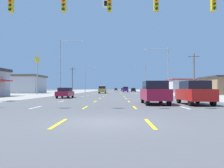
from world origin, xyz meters
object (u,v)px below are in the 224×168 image
at_px(suv_far_right_nearest, 194,92).
at_px(streetlight_right_row_1, 144,77).
at_px(hatchback_inner_right_farthest, 123,90).
at_px(streetlight_left_row_0, 63,63).
at_px(suv_inner_right_far, 125,89).
at_px(hatchback_far_right_farther, 133,90).
at_px(pole_sign_left_row_1, 37,66).
at_px(streetlight_left_row_1, 86,77).
at_px(box_truck_far_left_distant_a, 103,88).
at_px(streetlight_right_row_0, 166,67).
at_px(sedan_far_left_mid, 65,93).
at_px(suv_inner_right_near, 155,92).
at_px(hatchback_center_turn_distant_b, 116,89).
at_px(suv_inner_left_midfar, 102,90).

distance_m(suv_far_right_nearest, streetlight_right_row_1, 58.74).
relative_size(hatchback_inner_right_farthest, streetlight_left_row_0, 0.37).
bearing_deg(suv_far_right_nearest, suv_inner_right_far, 92.78).
distance_m(hatchback_far_right_farther, streetlight_left_row_0, 51.76).
bearing_deg(suv_inner_right_far, hatchback_far_right_farther, 62.51).
xyz_separation_m(pole_sign_left_row_1, streetlight_left_row_1, (7.94, 25.34, -1.45)).
bearing_deg(hatchback_far_right_farther, streetlight_left_row_0, -109.02).
distance_m(suv_inner_right_far, streetlight_left_row_0, 44.66).
height_order(suv_inner_right_far, hatchback_far_right_farther, suv_inner_right_far).
bearing_deg(hatchback_inner_right_farthest, box_truck_far_left_distant_a, 137.14).
distance_m(streetlight_right_row_0, streetlight_right_row_1, 34.63).
distance_m(hatchback_far_right_farther, box_truck_far_left_distant_a, 39.25).
relative_size(sedan_far_left_mid, pole_sign_left_row_1, 0.52).
bearing_deg(box_truck_far_left_distant_a, streetlight_right_row_1, -71.48).
xyz_separation_m(suv_inner_right_near, streetlight_right_row_1, (6.01, 58.06, 4.30)).
relative_size(sedan_far_left_mid, hatchback_far_right_farther, 1.15).
relative_size(suv_inner_right_near, hatchback_center_turn_distant_b, 1.26).
height_order(pole_sign_left_row_1, streetlight_left_row_0, streetlight_left_row_0).
height_order(suv_far_right_nearest, suv_inner_right_near, same).
relative_size(suv_far_right_nearest, suv_inner_right_far, 1.00).
bearing_deg(hatchback_center_turn_distant_b, pole_sign_left_row_1, -102.04).
distance_m(streetlight_right_row_0, streetlight_left_row_1, 39.67).
height_order(suv_inner_right_near, streetlight_left_row_0, streetlight_left_row_0).
height_order(suv_inner_right_far, streetlight_right_row_1, streetlight_right_row_1).
distance_m(suv_far_right_nearest, suv_inner_right_near, 3.26).
relative_size(box_truck_far_left_distant_a, hatchback_center_turn_distant_b, 1.85).
distance_m(suv_inner_right_near, box_truck_far_left_distant_a, 109.21).
bearing_deg(hatchback_far_right_farther, suv_inner_left_midfar, -110.46).
bearing_deg(streetlight_left_row_0, box_truck_far_left_distant_a, 88.32).
relative_size(hatchback_far_right_farther, hatchback_center_turn_distant_b, 1.00).
bearing_deg(suv_inner_right_far, hatchback_center_turn_distant_b, 94.11).
bearing_deg(suv_inner_right_near, hatchback_far_right_farther, 87.35).
relative_size(suv_inner_left_midfar, streetlight_left_row_1, 0.56).
height_order(hatchback_far_right_farther, streetlight_right_row_0, streetlight_right_row_0).
relative_size(suv_far_right_nearest, streetlight_left_row_1, 0.56).
height_order(sedan_far_left_mid, box_truck_far_left_distant_a, box_truck_far_left_distant_a).
relative_size(pole_sign_left_row_1, streetlight_right_row_1, 0.94).
distance_m(suv_inner_left_midfar, hatchback_inner_right_farthest, 55.15).
distance_m(sedan_far_left_mid, hatchback_inner_right_farthest, 86.44).
height_order(suv_far_right_nearest, streetlight_right_row_1, streetlight_right_row_1).
xyz_separation_m(sedan_far_left_mid, box_truck_far_left_distant_a, (-0.37, 95.84, 1.08)).
height_order(suv_inner_right_far, streetlight_left_row_0, streetlight_left_row_0).
distance_m(pole_sign_left_row_1, streetlight_left_row_1, 26.59).
bearing_deg(box_truck_far_left_distant_a, suv_inner_left_midfar, -86.68).
distance_m(suv_inner_right_far, pole_sign_left_row_1, 39.73).
height_order(box_truck_far_left_distant_a, streetlight_right_row_0, streetlight_right_row_0).
bearing_deg(sedan_far_left_mid, streetlight_right_row_1, 69.88).
height_order(suv_inner_right_near, hatchback_center_turn_distant_b, suv_inner_right_near).
relative_size(suv_inner_right_far, streetlight_left_row_1, 0.56).
bearing_deg(box_truck_far_left_distant_a, suv_far_right_nearest, -82.60).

